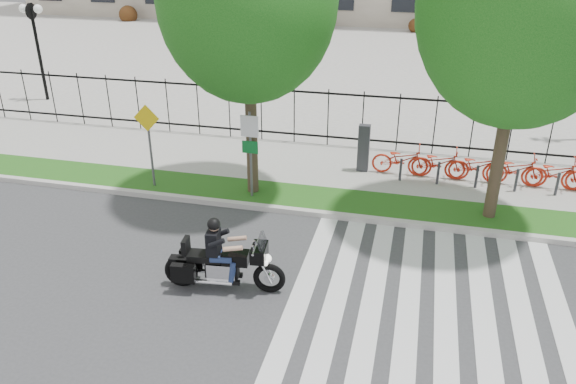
# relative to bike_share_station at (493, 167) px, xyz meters

# --- Properties ---
(ground) EXTENTS (120.00, 120.00, 0.00)m
(ground) POSITION_rel_bike_share_station_xyz_m (-6.56, -7.20, -0.64)
(ground) COLOR #39393B
(ground) RESTS_ON ground
(curb) EXTENTS (60.00, 0.20, 0.15)m
(curb) POSITION_rel_bike_share_station_xyz_m (-6.56, -3.10, -0.56)
(curb) COLOR #BAB7AF
(curb) RESTS_ON ground
(grass_verge) EXTENTS (60.00, 1.50, 0.15)m
(grass_verge) POSITION_rel_bike_share_station_xyz_m (-6.56, -2.25, -0.56)
(grass_verge) COLOR #1B5615
(grass_verge) RESTS_ON ground
(sidewalk) EXTENTS (60.00, 3.50, 0.15)m
(sidewalk) POSITION_rel_bike_share_station_xyz_m (-6.56, 0.25, -0.56)
(sidewalk) COLOR gray
(sidewalk) RESTS_ON ground
(plaza) EXTENTS (80.00, 34.00, 0.10)m
(plaza) POSITION_rel_bike_share_station_xyz_m (-6.56, 17.80, -0.59)
(plaza) COLOR gray
(plaza) RESTS_ON ground
(crosswalk_stripes) EXTENTS (5.70, 8.00, 0.01)m
(crosswalk_stripes) POSITION_rel_bike_share_station_xyz_m (-1.73, -7.20, -0.63)
(crosswalk_stripes) COLOR silver
(crosswalk_stripes) RESTS_ON ground
(iron_fence) EXTENTS (30.00, 0.06, 2.00)m
(iron_fence) POSITION_rel_bike_share_station_xyz_m (-6.56, 2.00, 0.51)
(iron_fence) COLOR black
(iron_fence) RESTS_ON sidewalk
(lamp_post_left) EXTENTS (1.06, 0.70, 4.25)m
(lamp_post_left) POSITION_rel_bike_share_station_xyz_m (-18.56, 4.80, 2.57)
(lamp_post_left) COLOR black
(lamp_post_left) RESTS_ON ground
(street_tree_2) EXTENTS (4.90, 4.90, 8.16)m
(street_tree_2) POSITION_rel_bike_share_station_xyz_m (-0.22, -2.25, 4.85)
(street_tree_2) COLOR #3C2D20
(street_tree_2) RESTS_ON grass_verge
(bike_share_station) EXTENTS (7.79, 0.86, 1.50)m
(bike_share_station) POSITION_rel_bike_share_station_xyz_m (0.00, 0.00, 0.00)
(bike_share_station) COLOR #2D2D33
(bike_share_station) RESTS_ON sidewalk
(sign_pole_regulatory) EXTENTS (0.50, 0.09, 2.50)m
(sign_pole_regulatory) POSITION_rel_bike_share_station_xyz_m (-6.72, -2.62, 1.10)
(sign_pole_regulatory) COLOR #59595B
(sign_pole_regulatory) RESTS_ON grass_verge
(sign_pole_warning) EXTENTS (0.78, 0.09, 2.49)m
(sign_pole_warning) POSITION_rel_bike_share_station_xyz_m (-9.75, -2.62, 1.11)
(sign_pole_warning) COLOR #59595B
(sign_pole_warning) RESTS_ON grass_verge
(motorcycle_rider) EXTENTS (2.67, 0.87, 2.06)m
(motorcycle_rider) POSITION_rel_bike_share_station_xyz_m (-6.04, -6.87, 0.05)
(motorcycle_rider) COLOR black
(motorcycle_rider) RESTS_ON ground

